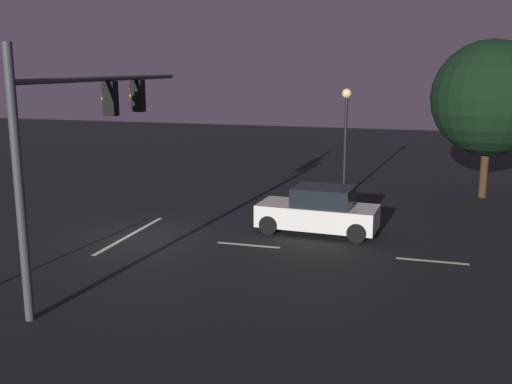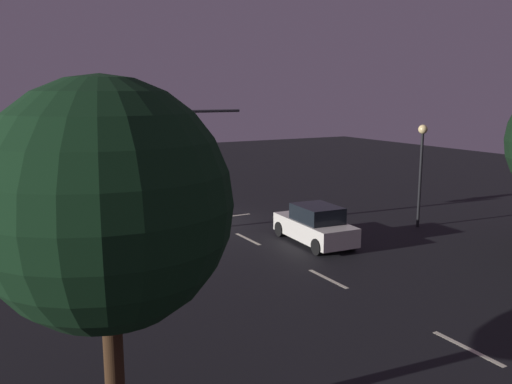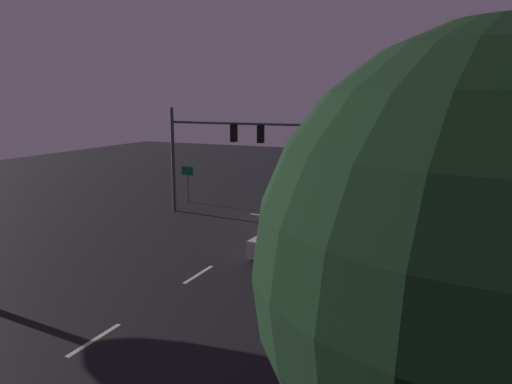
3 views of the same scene
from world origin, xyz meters
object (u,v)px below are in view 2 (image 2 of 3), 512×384
at_px(traffic_signal_assembly, 125,139).
at_px(street_lamp_left_kerb, 421,156).
at_px(tree_right_near, 106,205).
at_px(route_sign, 40,194).
at_px(car_approaching, 315,225).

bearing_deg(traffic_signal_assembly, street_lamp_left_kerb, 157.53).
bearing_deg(traffic_signal_assembly, tree_right_near, 73.24).
relative_size(traffic_signal_assembly, tree_right_near, 1.27).
bearing_deg(route_sign, tree_right_near, 86.72).
distance_m(street_lamp_left_kerb, tree_right_near, 19.64).
bearing_deg(tree_right_near, route_sign, -93.28).
bearing_deg(route_sign, street_lamp_left_kerb, 154.13).
xyz_separation_m(traffic_signal_assembly, route_sign, (3.43, -2.58, -2.59)).
xyz_separation_m(traffic_signal_assembly, tree_right_near, (4.42, 14.67, 0.14)).
height_order(traffic_signal_assembly, route_sign, traffic_signal_assembly).
bearing_deg(car_approaching, tree_right_near, 40.25).
bearing_deg(tree_right_near, car_approaching, -139.75).
height_order(route_sign, tree_right_near, tree_right_near).
relative_size(traffic_signal_assembly, street_lamp_left_kerb, 1.73).
bearing_deg(street_lamp_left_kerb, car_approaching, -0.46).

